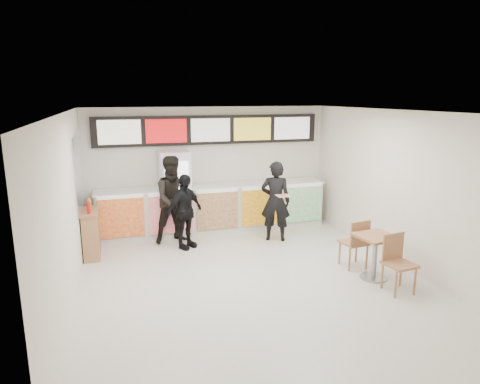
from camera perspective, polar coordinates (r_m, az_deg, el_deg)
name	(u,v)px	position (r m, az deg, el deg)	size (l,w,h in m)	color
floor	(254,281)	(7.85, 1.83, -11.80)	(7.00, 7.00, 0.00)	beige
ceiling	(255,112)	(7.15, 2.00, 10.64)	(7.00, 7.00, 0.00)	white
wall_back	(210,168)	(10.67, -4.03, 3.21)	(6.00, 6.00, 0.00)	silver
wall_left	(68,214)	(7.04, -21.97, -2.70)	(7.00, 7.00, 0.00)	silver
wall_right	(403,190)	(8.76, 20.88, 0.29)	(7.00, 7.00, 0.00)	silver
service_counter	(214,208)	(10.48, -3.47, -2.15)	(5.56, 0.77, 1.14)	silver
menu_board	(210,130)	(10.47, -4.01, 8.27)	(5.50, 0.14, 0.70)	black
drinks_fridge	(175,193)	(10.23, -8.63, -0.17)	(0.70, 0.67, 2.00)	white
mirror_panel	(79,171)	(9.38, -20.73, 2.64)	(0.01, 2.00, 1.50)	#B2B7BF
customer_main	(275,201)	(9.73, 4.75, -1.23)	(0.67, 0.44, 1.84)	black
customer_left	(174,200)	(9.68, -8.74, -1.01)	(0.96, 0.75, 1.97)	black
customer_mid	(185,212)	(9.29, -7.39, -2.61)	(0.96, 0.40, 1.64)	black
pizza_slice	(283,195)	(9.26, 5.78, -0.45)	(0.36, 0.36, 0.02)	beige
cafe_table	(375,249)	(8.14, 17.60, -7.21)	(0.73, 1.71, 0.98)	#A06E49
condiment_ledge	(91,233)	(9.35, -19.22, -5.19)	(0.35, 0.87, 1.16)	#A06E49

